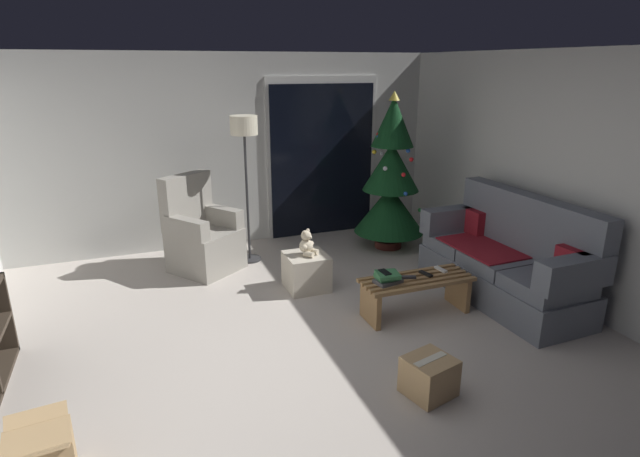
{
  "coord_description": "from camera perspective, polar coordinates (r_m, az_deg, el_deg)",
  "views": [
    {
      "loc": [
        -1.23,
        -3.62,
        2.35
      ],
      "look_at": [
        0.4,
        0.7,
        0.85
      ],
      "focal_mm": 28.52,
      "sensor_mm": 36.0,
      "label": 1
    }
  ],
  "objects": [
    {
      "name": "couch",
      "position": [
        5.62,
        20.24,
        -3.47
      ],
      "size": [
        0.83,
        1.96,
        1.08
      ],
      "color": "slate",
      "rests_on": "ground"
    },
    {
      "name": "wall_back",
      "position": [
        6.88,
        -10.22,
        8.51
      ],
      "size": [
        5.72,
        0.12,
        2.5
      ],
      "primitive_type": "cube",
      "color": "beige",
      "rests_on": "ground"
    },
    {
      "name": "coffee_table",
      "position": [
        5.06,
        10.73,
        -6.79
      ],
      "size": [
        1.1,
        0.4,
        0.38
      ],
      "color": "#9E7547",
      "rests_on": "ground"
    },
    {
      "name": "ottoman",
      "position": [
        5.55,
        -1.54,
        -4.84
      ],
      "size": [
        0.44,
        0.44,
        0.39
      ],
      "primitive_type": "cube",
      "color": "beige",
      "rests_on": "ground"
    },
    {
      "name": "remote_white",
      "position": [
        5.23,
        13.4,
        -4.49
      ],
      "size": [
        0.06,
        0.16,
        0.02
      ],
      "primitive_type": "cube",
      "rotation": [
        0.0,
        0.0,
        3.25
      ],
      "color": "silver",
      "rests_on": "coffee_table"
    },
    {
      "name": "cell_phone",
      "position": [
        4.81,
        7.28,
        -4.86
      ],
      "size": [
        0.08,
        0.15,
        0.01
      ],
      "primitive_type": "cube",
      "rotation": [
        0.0,
        0.0,
        0.05
      ],
      "color": "black",
      "rests_on": "book_stack"
    },
    {
      "name": "wall_right",
      "position": [
        5.57,
        27.3,
        4.6
      ],
      "size": [
        0.12,
        6.0,
        2.5
      ],
      "primitive_type": "cube",
      "color": "beige",
      "rests_on": "ground"
    },
    {
      "name": "patio_door_glass",
      "position": [
        7.18,
        0.29,
        7.55
      ],
      "size": [
        1.5,
        0.02,
        2.1
      ],
      "primitive_type": "cube",
      "color": "black",
      "rests_on": "ground"
    },
    {
      "name": "floor_lamp",
      "position": [
        6.08,
        -8.47,
        9.82
      ],
      "size": [
        0.32,
        0.32,
        1.78
      ],
      "color": "#2D2D30",
      "rests_on": "ground"
    },
    {
      "name": "ground_plane",
      "position": [
        4.49,
        -1.67,
        -13.58
      ],
      "size": [
        7.0,
        7.0,
        0.0
      ],
      "primitive_type": "plane",
      "color": "#BCB2A8"
    },
    {
      "name": "teddy_bear_cream",
      "position": [
        5.43,
        -1.47,
        -1.78
      ],
      "size": [
        0.21,
        0.22,
        0.29
      ],
      "color": "beige",
      "rests_on": "ottoman"
    },
    {
      "name": "patio_door_frame",
      "position": [
        7.19,
        0.24,
        7.97
      ],
      "size": [
        1.6,
        0.02,
        2.2
      ],
      "primitive_type": "cube",
      "color": "silver",
      "rests_on": "ground"
    },
    {
      "name": "remote_black",
      "position": [
        5.09,
        11.78,
        -5.0
      ],
      "size": [
        0.08,
        0.16,
        0.02
      ],
      "primitive_type": "cube",
      "rotation": [
        0.0,
        0.0,
        3.37
      ],
      "color": "black",
      "rests_on": "coffee_table"
    },
    {
      "name": "cardboard_box_taped_mid_floor",
      "position": [
        4.0,
        12.14,
        -15.9
      ],
      "size": [
        0.4,
        0.39,
        0.29
      ],
      "color": "tan",
      "rests_on": "ground"
    },
    {
      "name": "remote_graphite",
      "position": [
        4.98,
        9.82,
        -5.4
      ],
      "size": [
        0.16,
        0.1,
        0.02
      ],
      "primitive_type": "cube",
      "rotation": [
        0.0,
        0.0,
        4.36
      ],
      "color": "#333338",
      "rests_on": "coffee_table"
    },
    {
      "name": "book_stack",
      "position": [
        4.84,
        7.58,
        -5.47
      ],
      "size": [
        0.28,
        0.23,
        0.1
      ],
      "color": "#4C4C51",
      "rests_on": "coffee_table"
    },
    {
      "name": "armchair",
      "position": [
        6.16,
        -13.11,
        -0.93
      ],
      "size": [
        0.96,
        0.96,
        1.13
      ],
      "color": "gray",
      "rests_on": "ground"
    },
    {
      "name": "christmas_tree",
      "position": [
        6.66,
        7.93,
        5.26
      ],
      "size": [
        0.92,
        0.92,
        2.04
      ],
      "color": "#4C1E19",
      "rests_on": "ground"
    }
  ]
}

